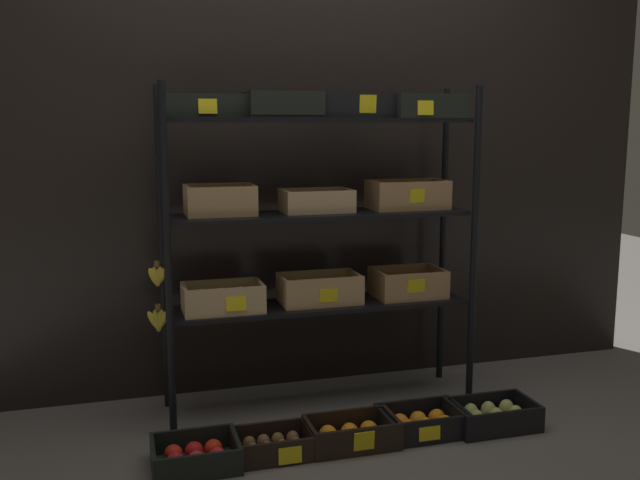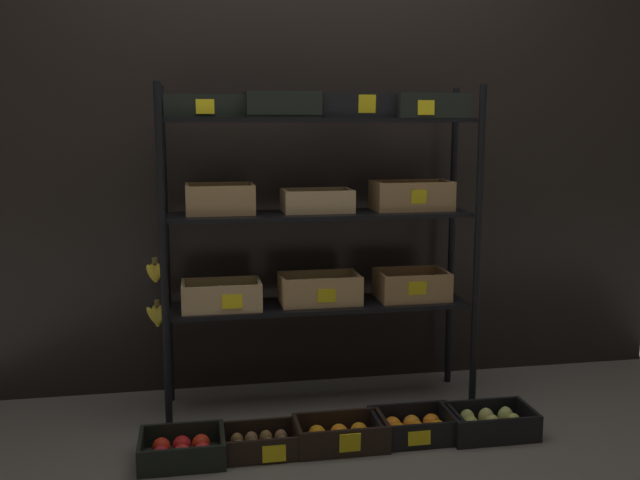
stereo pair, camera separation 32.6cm
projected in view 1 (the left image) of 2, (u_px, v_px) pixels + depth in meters
The scene contains 8 objects.
ground_plane at pixel (320, 403), 3.39m from camera, with size 10.00×10.00×0.00m, color #605B56.
storefront_wall at pixel (300, 131), 3.53m from camera, with size 3.81×0.12×2.58m, color black.
display_rack at pixel (320, 209), 3.25m from camera, with size 1.52×0.36×1.49m.
crate_ground_apple_red at pixel (195, 456), 2.76m from camera, with size 0.34×0.26×0.11m.
crate_ground_kiwi at pixel (273, 446), 2.85m from camera, with size 0.32×0.22×0.10m.
crate_ground_orange at pixel (352, 435), 2.94m from camera, with size 0.38×0.22×0.12m.
crate_ground_right_orange at pixel (422, 424), 3.05m from camera, with size 0.36×0.25×0.11m.
crate_ground_pear at pixel (492, 416), 3.12m from camera, with size 0.37×0.24×0.12m.
Camera 1 is at (-0.89, -3.10, 1.32)m, focal length 39.72 mm.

